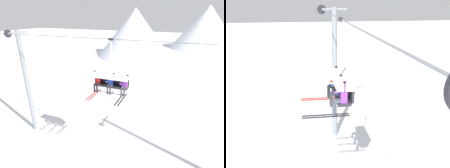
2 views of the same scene
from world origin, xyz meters
TOP-DOWN VIEW (x-y plane):
  - ground_plane at (0.00, 0.00)m, footprint 200.00×200.00m
  - mountain_peak_west at (-7.03, 33.42)m, footprint 18.43×18.43m
  - mountain_peak_central at (10.24, 50.34)m, footprint 19.80×19.80m
  - lift_tower_near at (-7.58, -0.02)m, footprint 0.36×1.88m
  - lift_cable at (0.30, -0.80)m, footprint 17.76×0.05m
  - chairlift_chair at (0.32, -0.73)m, footprint 2.18×0.74m
  - skier_red at (-0.56, -0.94)m, footprint 0.48×1.70m
  - skier_blue at (0.32, -0.94)m, footprint 0.48×1.70m
  - skier_purple at (1.20, -0.94)m, footprint 0.48×1.70m

SIDE VIEW (x-z plane):
  - ground_plane at x=0.00m, z-range 0.00..0.00m
  - lift_tower_near at x=-7.58m, z-range 0.17..9.12m
  - mountain_peak_west at x=-7.03m, z-range 0.00..11.37m
  - skier_red at x=-0.56m, z-range 5.41..6.74m
  - skier_blue at x=0.32m, z-range 5.41..6.74m
  - skier_purple at x=1.20m, z-range 5.41..6.74m
  - mountain_peak_central at x=10.24m, z-range 0.00..12.47m
  - chairlift_chair at x=0.32m, z-range 4.75..7.99m
  - lift_cable at x=0.30m, z-range 8.64..8.69m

